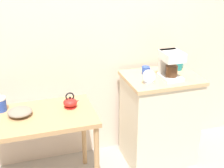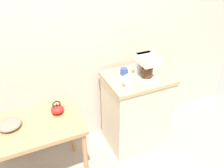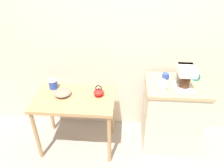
{
  "view_description": "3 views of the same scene",
  "coord_description": "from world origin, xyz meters",
  "px_view_note": "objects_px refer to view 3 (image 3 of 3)",
  "views": [
    {
      "loc": [
        -0.66,
        -2.45,
        2.02
      ],
      "look_at": [
        0.09,
        -0.06,
        0.96
      ],
      "focal_mm": 50.97,
      "sensor_mm": 36.0,
      "label": 1
    },
    {
      "loc": [
        -0.5,
        -1.75,
        2.13
      ],
      "look_at": [
        0.28,
        -0.01,
        0.95
      ],
      "focal_mm": 36.88,
      "sensor_mm": 36.0,
      "label": 2
    },
    {
      "loc": [
        0.03,
        -1.96,
        2.16
      ],
      "look_at": [
        -0.11,
        -0.05,
        0.96
      ],
      "focal_mm": 33.16,
      "sensor_mm": 36.0,
      "label": 3
    }
  ],
  "objects_px": {
    "teakettle": "(99,92)",
    "table_clock": "(162,85)",
    "coffee_maker": "(185,76)",
    "bowl_stoneware": "(63,93)",
    "mug_blue": "(165,76)",
    "canister_enamel": "(53,84)",
    "mug_dark_teal": "(196,77)"
  },
  "relations": [
    {
      "from": "teakettle",
      "to": "table_clock",
      "type": "relative_size",
      "value": 1.13
    },
    {
      "from": "canister_enamel",
      "to": "mug_blue",
      "type": "bearing_deg",
      "value": 1.64
    },
    {
      "from": "bowl_stoneware",
      "to": "mug_blue",
      "type": "relative_size",
      "value": 2.47
    },
    {
      "from": "teakettle",
      "to": "bowl_stoneware",
      "type": "bearing_deg",
      "value": -176.69
    },
    {
      "from": "bowl_stoneware",
      "to": "teakettle",
      "type": "relative_size",
      "value": 1.36
    },
    {
      "from": "coffee_maker",
      "to": "mug_blue",
      "type": "bearing_deg",
      "value": 137.72
    },
    {
      "from": "mug_dark_teal",
      "to": "table_clock",
      "type": "relative_size",
      "value": 0.64
    },
    {
      "from": "bowl_stoneware",
      "to": "coffee_maker",
      "type": "xyz_separation_m",
      "value": [
        1.36,
        0.02,
        0.27
      ]
    },
    {
      "from": "canister_enamel",
      "to": "table_clock",
      "type": "xyz_separation_m",
      "value": [
        1.28,
        -0.19,
        0.16
      ]
    },
    {
      "from": "bowl_stoneware",
      "to": "coffee_maker",
      "type": "bearing_deg",
      "value": 0.96
    },
    {
      "from": "bowl_stoneware",
      "to": "canister_enamel",
      "type": "xyz_separation_m",
      "value": [
        -0.15,
        0.14,
        0.03
      ]
    },
    {
      "from": "mug_dark_teal",
      "to": "table_clock",
      "type": "height_order",
      "value": "table_clock"
    },
    {
      "from": "canister_enamel",
      "to": "coffee_maker",
      "type": "bearing_deg",
      "value": -4.43
    },
    {
      "from": "teakettle",
      "to": "coffee_maker",
      "type": "xyz_separation_m",
      "value": [
        0.94,
        -0.0,
        0.26
      ]
    },
    {
      "from": "teakettle",
      "to": "table_clock",
      "type": "xyz_separation_m",
      "value": [
        0.7,
        -0.07,
        0.18
      ]
    },
    {
      "from": "teakettle",
      "to": "canister_enamel",
      "type": "distance_m",
      "value": 0.59
    },
    {
      "from": "teakettle",
      "to": "table_clock",
      "type": "distance_m",
      "value": 0.72
    },
    {
      "from": "mug_blue",
      "to": "table_clock",
      "type": "bearing_deg",
      "value": -106.8
    },
    {
      "from": "coffee_maker",
      "to": "mug_blue",
      "type": "relative_size",
      "value": 3.2
    },
    {
      "from": "coffee_maker",
      "to": "mug_blue",
      "type": "distance_m",
      "value": 0.25
    },
    {
      "from": "canister_enamel",
      "to": "mug_dark_teal",
      "type": "distance_m",
      "value": 1.71
    },
    {
      "from": "teakettle",
      "to": "coffee_maker",
      "type": "bearing_deg",
      "value": -0.1
    },
    {
      "from": "bowl_stoneware",
      "to": "mug_blue",
      "type": "xyz_separation_m",
      "value": [
        1.19,
        0.18,
        0.17
      ]
    },
    {
      "from": "bowl_stoneware",
      "to": "canister_enamel",
      "type": "height_order",
      "value": "canister_enamel"
    },
    {
      "from": "coffee_maker",
      "to": "mug_blue",
      "type": "height_order",
      "value": "coffee_maker"
    },
    {
      "from": "mug_blue",
      "to": "table_clock",
      "type": "relative_size",
      "value": 0.62
    },
    {
      "from": "teakettle",
      "to": "coffee_maker",
      "type": "height_order",
      "value": "coffee_maker"
    },
    {
      "from": "coffee_maker",
      "to": "teakettle",
      "type": "bearing_deg",
      "value": 179.9
    },
    {
      "from": "canister_enamel",
      "to": "table_clock",
      "type": "height_order",
      "value": "table_clock"
    },
    {
      "from": "canister_enamel",
      "to": "coffee_maker",
      "type": "relative_size",
      "value": 0.46
    },
    {
      "from": "teakettle",
      "to": "canister_enamel",
      "type": "xyz_separation_m",
      "value": [
        -0.58,
        0.12,
        0.01
      ]
    },
    {
      "from": "teakettle",
      "to": "table_clock",
      "type": "height_order",
      "value": "table_clock"
    }
  ]
}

